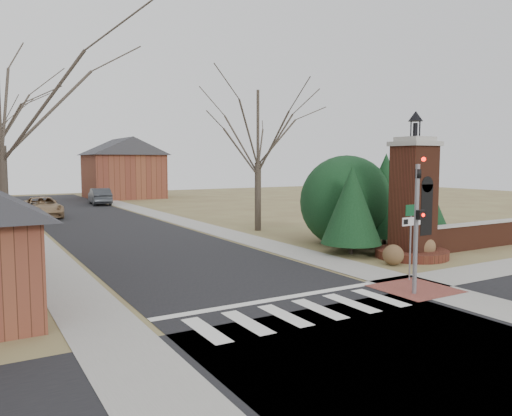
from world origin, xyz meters
TOP-DOWN VIEW (x-y plane):
  - ground at (0.00, 0.00)m, footprint 120.00×120.00m
  - main_street at (0.00, 22.00)m, footprint 8.00×70.00m
  - cross_street at (0.00, -3.00)m, footprint 120.00×8.00m
  - crosswalk_zone at (0.00, 0.80)m, footprint 8.00×2.20m
  - stop_bar at (0.00, 2.30)m, footprint 8.00×0.35m
  - sidewalk_right_main at (5.20, 22.00)m, footprint 2.00×60.00m
  - sidewalk_left at (-5.20, 22.00)m, footprint 2.00×60.00m
  - curb_apron at (4.80, 1.00)m, footprint 2.40×2.40m
  - traffic_signal_pole at (4.30, 0.57)m, footprint 0.28×0.41m
  - sign_post at (5.59, 1.99)m, footprint 0.90×0.07m
  - brick_gate_monument at (9.00, 4.99)m, footprint 3.20×3.20m
  - brick_garden_wall at (13.50, 5.00)m, footprint 7.50×0.50m
  - house_distant_right at (7.99, 47.99)m, footprint 8.80×8.80m
  - evergreen_near at (7.20, 7.00)m, footprint 2.80×2.80m
  - evergreen_mid at (10.50, 8.20)m, footprint 3.40×3.40m
  - evergreen_far at (12.50, 7.20)m, footprint 2.40×2.40m
  - evergreen_mass at (9.00, 9.50)m, footprint 4.80×4.80m
  - bare_tree_3 at (7.50, 16.00)m, footprint 7.00×7.00m
  - pickup_truck at (-3.12, 30.44)m, footprint 2.72×5.73m
  - distant_car at (3.40, 39.96)m, footprint 2.14×5.08m
  - dry_shrub_left at (7.04, 4.20)m, footprint 0.86×0.86m
  - dry_shrub_right at (9.30, 4.60)m, footprint 1.03×1.03m

SIDE VIEW (x-z plane):
  - ground at x=0.00m, z-range 0.00..0.00m
  - main_street at x=0.00m, z-range 0.00..0.01m
  - cross_street at x=0.00m, z-range 0.00..0.01m
  - crosswalk_zone at x=0.00m, z-range 0.00..0.02m
  - stop_bar at x=0.00m, z-range 0.00..0.02m
  - sidewalk_right_main at x=5.20m, z-range 0.00..0.02m
  - sidewalk_left at x=-5.20m, z-range 0.00..0.02m
  - curb_apron at x=4.80m, z-range 0.00..0.02m
  - dry_shrub_left at x=7.04m, z-range 0.00..0.86m
  - dry_shrub_right at x=9.30m, z-range 0.00..1.03m
  - brick_garden_wall at x=13.50m, z-range 0.01..1.31m
  - pickup_truck at x=-3.12m, z-range 0.00..1.58m
  - distant_car at x=3.40m, z-range 0.00..1.63m
  - evergreen_far at x=12.50m, z-range 0.25..3.55m
  - sign_post at x=5.59m, z-range 0.57..3.32m
  - brick_gate_monument at x=9.00m, z-range -1.07..5.40m
  - evergreen_near at x=7.20m, z-range 0.25..4.35m
  - evergreen_mass at x=9.00m, z-range 0.00..4.80m
  - traffic_signal_pole at x=4.30m, z-range 0.34..4.84m
  - evergreen_mid at x=10.50m, z-range 0.25..4.95m
  - house_distant_right at x=7.99m, z-range 0.00..7.30m
  - bare_tree_3 at x=7.50m, z-range 1.84..11.54m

